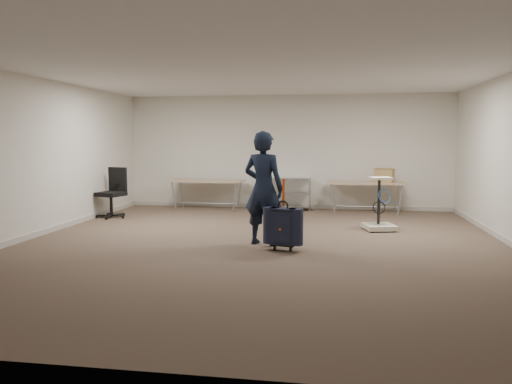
# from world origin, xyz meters

# --- Properties ---
(ground) EXTENTS (9.00, 9.00, 0.00)m
(ground) POSITION_xyz_m (0.00, 0.00, 0.00)
(ground) COLOR #47352B
(ground) RESTS_ON ground
(room_shell) EXTENTS (8.00, 9.00, 9.00)m
(room_shell) POSITION_xyz_m (0.00, 1.38, 0.05)
(room_shell) COLOR beige
(room_shell) RESTS_ON ground
(folding_table_left) EXTENTS (1.80, 0.75, 0.73)m
(folding_table_left) POSITION_xyz_m (-1.90, 3.95, 0.68)
(folding_table_left) COLOR tan
(folding_table_left) RESTS_ON ground
(folding_table_right) EXTENTS (1.80, 0.75, 0.73)m
(folding_table_right) POSITION_xyz_m (1.90, 3.95, 0.68)
(folding_table_right) COLOR tan
(folding_table_right) RESTS_ON ground
(wire_shelf) EXTENTS (1.22, 0.47, 0.80)m
(wire_shelf) POSITION_xyz_m (0.00, 4.20, 0.44)
(wire_shelf) COLOR silver
(wire_shelf) RESTS_ON ground
(person) EXTENTS (0.77, 0.62, 1.85)m
(person) POSITION_xyz_m (0.05, 0.09, 0.92)
(person) COLOR black
(person) RESTS_ON ground
(suitcase) EXTENTS (0.45, 0.32, 1.12)m
(suitcase) POSITION_xyz_m (0.41, -0.32, 0.38)
(suitcase) COLOR black
(suitcase) RESTS_ON ground
(office_chair) EXTENTS (0.66, 0.66, 1.10)m
(office_chair) POSITION_xyz_m (-3.65, 2.42, 0.33)
(office_chair) COLOR black
(office_chair) RESTS_ON ground
(equipment_cart) EXTENTS (0.67, 0.67, 1.01)m
(equipment_cart) POSITION_xyz_m (2.03, 1.72, 0.26)
(equipment_cart) COLOR beige
(equipment_cart) RESTS_ON ground
(cardboard_box) EXTENTS (0.49, 0.43, 0.31)m
(cardboard_box) POSITION_xyz_m (2.32, 4.04, 0.89)
(cardboard_box) COLOR olive
(cardboard_box) RESTS_ON folding_table_right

